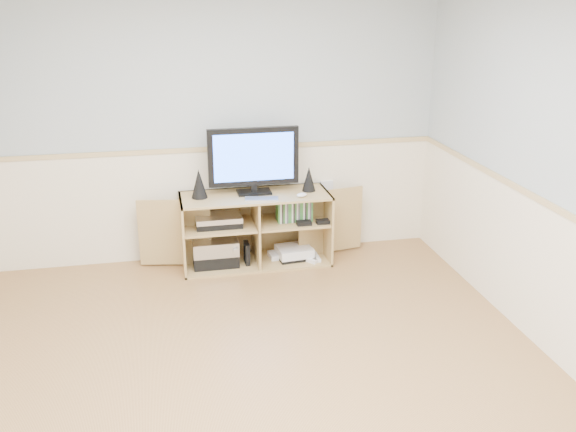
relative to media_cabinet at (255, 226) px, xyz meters
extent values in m
cube|color=#AB874C|center=(-0.28, -2.03, -0.34)|extent=(4.00, 4.50, 0.02)
cube|color=#AFB9BE|center=(-0.28, 0.23, 0.92)|extent=(4.00, 0.02, 2.50)
cube|color=#F6E8C9|center=(-0.28, 0.21, 0.17)|extent=(4.00, 0.01, 1.00)
cube|color=tan|center=(-0.28, 0.21, 0.69)|extent=(4.00, 0.02, 0.04)
cube|color=tan|center=(0.00, -0.06, -0.32)|extent=(1.33, 0.50, 0.02)
cube|color=tan|center=(0.00, -0.06, 0.31)|extent=(1.33, 0.50, 0.02)
cube|color=tan|center=(-0.65, -0.06, -0.01)|extent=(0.02, 0.50, 0.65)
cube|color=tan|center=(0.65, -0.06, -0.01)|extent=(0.02, 0.50, 0.65)
cube|color=tan|center=(0.00, 0.18, -0.01)|extent=(1.33, 0.02, 0.65)
cube|color=tan|center=(0.00, -0.06, -0.01)|extent=(0.02, 0.48, 0.61)
cube|color=tan|center=(-0.33, -0.06, 0.05)|extent=(0.63, 0.46, 0.02)
cube|color=tan|center=(0.33, -0.06, 0.05)|extent=(0.63, 0.46, 0.02)
cube|color=tan|center=(-0.72, 0.01, -0.01)|extent=(0.64, 0.13, 0.61)
cube|color=tan|center=(0.72, 0.01, -0.01)|extent=(0.64, 0.13, 0.61)
cube|color=black|center=(0.00, -0.01, 0.33)|extent=(0.30, 0.18, 0.02)
cube|color=black|center=(0.00, -0.01, 0.37)|extent=(0.05, 0.04, 0.06)
cube|color=black|center=(0.00, -0.01, 0.65)|extent=(0.80, 0.05, 0.51)
cube|color=blue|center=(0.00, -0.04, 0.65)|extent=(0.70, 0.01, 0.42)
cone|color=black|center=(-0.49, -0.04, 0.45)|extent=(0.14, 0.14, 0.26)
cone|color=black|center=(0.49, -0.04, 0.43)|extent=(0.12, 0.12, 0.22)
cube|color=silver|center=(0.04, -0.20, 0.32)|extent=(0.30, 0.16, 0.01)
ellipsoid|color=white|center=(0.39, -0.20, 0.34)|extent=(0.11, 0.09, 0.04)
cube|color=black|center=(-0.37, -0.06, -0.26)|extent=(0.40, 0.30, 0.11)
cube|color=silver|center=(-0.37, -0.06, -0.14)|extent=(0.40, 0.30, 0.13)
cube|color=black|center=(-0.33, -0.06, 0.08)|extent=(0.40, 0.28, 0.05)
cube|color=silver|center=(-0.33, -0.06, 0.13)|extent=(0.40, 0.28, 0.05)
cube|color=black|center=(-0.09, -0.11, -0.21)|extent=(0.04, 0.14, 0.20)
cube|color=white|center=(0.23, -0.03, -0.29)|extent=(0.23, 0.18, 0.05)
cube|color=black|center=(0.35, -0.08, -0.30)|extent=(0.32, 0.27, 0.03)
cube|color=white|center=(0.35, -0.08, -0.24)|extent=(0.33, 0.29, 0.08)
cube|color=white|center=(0.55, -0.16, -0.30)|extent=(0.04, 0.14, 0.03)
cube|color=white|center=(0.53, 0.00, -0.30)|extent=(0.09, 0.15, 0.03)
cube|color=#3F8C3F|center=(0.35, -0.08, 0.15)|extent=(0.31, 0.14, 0.19)
cube|color=white|center=(0.72, 0.20, 0.27)|extent=(0.12, 0.03, 0.12)
camera|label=1|loc=(-0.82, -5.39, 2.06)|focal=40.00mm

